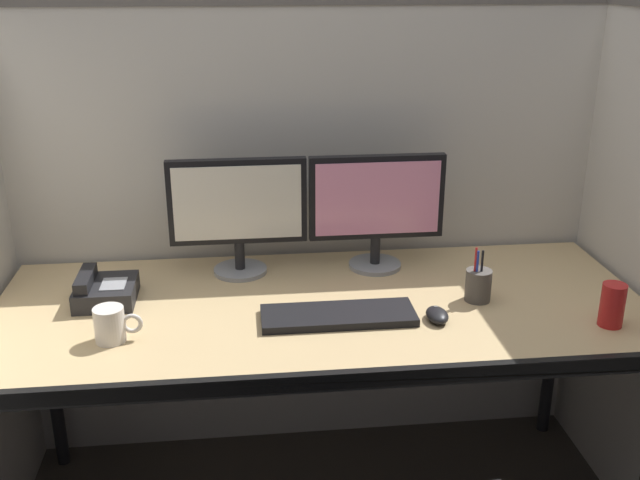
% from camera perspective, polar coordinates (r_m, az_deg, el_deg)
% --- Properties ---
extents(cubicle_partition_rear, '(2.21, 0.06, 1.57)m').
position_cam_1_polar(cubicle_partition_rear, '(2.55, -0.99, 0.38)').
color(cubicle_partition_rear, beige).
rests_on(cubicle_partition_rear, ground).
extents(desk, '(1.90, 0.80, 0.74)m').
position_cam_1_polar(desk, '(2.17, 0.18, -6.26)').
color(desk, tan).
rests_on(desk, ground).
extents(monitor_left, '(0.43, 0.17, 0.37)m').
position_cam_1_polar(monitor_left, '(2.31, -6.38, 2.42)').
color(monitor_left, gray).
rests_on(monitor_left, desk).
extents(monitor_right, '(0.43, 0.17, 0.37)m').
position_cam_1_polar(monitor_right, '(2.34, 4.40, 2.78)').
color(monitor_right, gray).
rests_on(monitor_right, desk).
extents(keyboard_main, '(0.43, 0.15, 0.02)m').
position_cam_1_polar(keyboard_main, '(2.07, 1.42, -5.86)').
color(keyboard_main, black).
rests_on(keyboard_main, desk).
extents(computer_mouse, '(0.06, 0.10, 0.04)m').
position_cam_1_polar(computer_mouse, '(2.08, 9.05, -5.75)').
color(computer_mouse, black).
rests_on(computer_mouse, desk).
extents(coffee_mug, '(0.13, 0.08, 0.09)m').
position_cam_1_polar(coffee_mug, '(2.01, -15.88, -6.31)').
color(coffee_mug, silver).
rests_on(coffee_mug, desk).
extents(soda_can, '(0.07, 0.07, 0.12)m').
position_cam_1_polar(soda_can, '(2.16, 21.68, -4.70)').
color(soda_can, red).
rests_on(soda_can, desk).
extents(pen_cup, '(0.08, 0.08, 0.17)m').
position_cam_1_polar(pen_cup, '(2.21, 12.14, -3.42)').
color(pen_cup, '#4C4742').
rests_on(pen_cup, desk).
extents(desk_phone, '(0.17, 0.19, 0.09)m').
position_cam_1_polar(desk_phone, '(2.25, -16.36, -3.78)').
color(desk_phone, black).
rests_on(desk_phone, desk).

